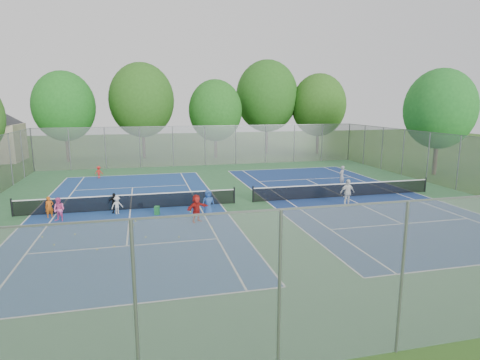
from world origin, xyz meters
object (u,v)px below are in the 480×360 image
net_right (344,190)px  instructor (342,176)px  net_left (130,202)px  ball_hopper (157,211)px  ball_crate (140,205)px

net_right → instructor: 3.73m
instructor → net_left: bearing=-20.6°
net_left → ball_hopper: size_ratio=25.23×
ball_crate → instructor: (15.01, 2.81, 0.64)m
instructor → ball_crate: bearing=-22.2°
net_left → net_right: (14.00, 0.00, 0.00)m
net_left → ball_hopper: net_left is taller
ball_hopper → instructor: bearing=19.2°
net_left → ball_crate: 0.86m
ball_crate → net_left: bearing=-136.2°
ball_hopper → instructor: size_ratio=0.33×
net_right → ball_crate: bearing=177.6°
instructor → net_right: bearing=32.0°
net_left → net_right: size_ratio=1.00×
ball_crate → instructor: 15.28m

